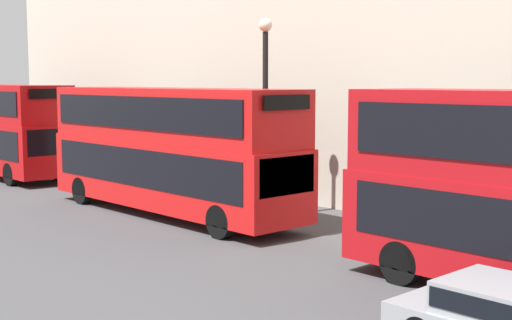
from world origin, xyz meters
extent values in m
cylinder|color=black|center=(0.48, 9.00, 0.50)|extent=(0.30, 1.00, 1.00)
cylinder|color=black|center=(2.73, 9.00, 0.50)|extent=(0.30, 1.00, 1.00)
cube|color=red|center=(1.60, 19.25, 1.45)|extent=(2.55, 11.14, 2.20)
cube|color=red|center=(1.60, 19.25, 3.42)|extent=(2.50, 10.91, 1.74)
cube|color=black|center=(1.60, 19.25, 1.71)|extent=(2.59, 10.25, 1.23)
cube|color=black|center=(1.60, 19.25, 3.50)|extent=(2.59, 10.25, 1.05)
cube|color=black|center=(1.60, 13.71, 1.89)|extent=(2.17, 0.06, 1.10)
cube|color=black|center=(1.60, 13.71, 3.94)|extent=(1.78, 0.06, 0.42)
cylinder|color=black|center=(0.48, 15.28, 0.50)|extent=(0.30, 1.00, 1.00)
cylinder|color=black|center=(2.73, 15.28, 0.50)|extent=(0.30, 1.00, 1.00)
cylinder|color=black|center=(0.48, 23.22, 0.50)|extent=(0.30, 1.00, 1.00)
cylinder|color=black|center=(2.73, 23.22, 0.50)|extent=(0.30, 1.00, 1.00)
cube|color=black|center=(1.60, 27.78, 1.93)|extent=(2.17, 0.06, 1.13)
cube|color=black|center=(1.60, 27.78, 3.98)|extent=(1.78, 0.06, 0.41)
cylinder|color=black|center=(0.48, 29.35, 0.50)|extent=(0.30, 1.00, 1.00)
cylinder|color=black|center=(2.73, 29.35, 0.50)|extent=(0.30, 1.00, 1.00)
cylinder|color=black|center=(-0.99, 6.37, 0.32)|extent=(0.22, 0.64, 0.64)
cylinder|color=black|center=(3.48, 16.56, 3.05)|extent=(0.18, 0.18, 6.09)
sphere|color=beige|center=(3.48, 16.56, 6.31)|extent=(0.44, 0.44, 0.44)
cylinder|color=#334C6B|center=(4.32, 21.02, 0.74)|extent=(0.36, 0.36, 1.47)
sphere|color=tan|center=(4.32, 21.02, 1.58)|extent=(0.22, 0.22, 0.22)
camera|label=1|loc=(-12.50, -0.20, 4.57)|focal=50.00mm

